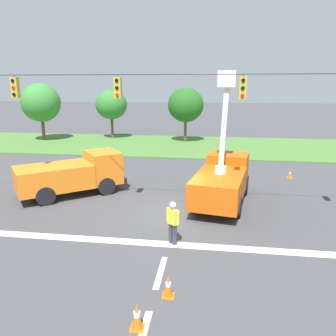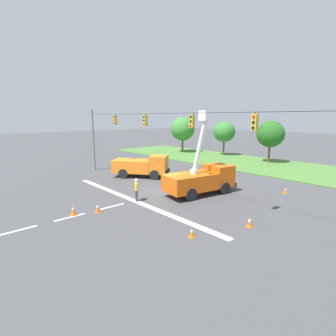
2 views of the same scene
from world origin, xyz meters
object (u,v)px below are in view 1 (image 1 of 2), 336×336
Objects in this scene: tree_centre at (186,105)px; traffic_cone_mid_left at (168,286)px; traffic_cone_near_bucket at (290,174)px; utility_truck_bucket_lift at (223,177)px; traffic_cone_foreground_right at (137,316)px; tree_west at (111,105)px; road_worker at (173,220)px; utility_truck_support_near at (73,174)px; tree_far_west at (41,103)px.

tree_centre reaches higher than traffic_cone_mid_left.
traffic_cone_mid_left is 1.23× the size of traffic_cone_near_bucket.
utility_truck_bucket_lift is 10.23m from traffic_cone_foreground_right.
tree_centre is at bearing -8.82° from tree_west.
road_worker is at bearing 94.75° from traffic_cone_mid_left.
tree_centre is at bearing 92.36° from traffic_cone_foreground_right.
utility_truck_bucket_lift reaches higher than utility_truck_support_near.
utility_truck_bucket_lift reaches higher than traffic_cone_foreground_right.
tree_west is 3.14× the size of road_worker.
tree_far_west is 26.09m from utility_truck_bucket_lift.
traffic_cone_mid_left is (10.40, -28.18, -3.54)m from tree_west.
tree_far_west is 1.13× the size of tree_west.
tree_west is at bearing 112.18° from road_worker.
traffic_cone_mid_left is at bearing -85.25° from road_worker.
tree_west reaches higher than utility_truck_support_near.
traffic_cone_foreground_right is at bearing -59.05° from utility_truck_support_near.
tree_far_west reaches higher than tree_west.
tree_centre is 8.11× the size of traffic_cone_mid_left.
traffic_cone_near_bucket is at bearing 21.56° from utility_truck_support_near.
utility_truck_support_near is at bearing -79.17° from tree_west.
utility_truck_support_near reaches higher than road_worker.
traffic_cone_near_bucket is (4.68, 5.36, -1.10)m from utility_truck_bucket_lift.
tree_far_west is 27.10m from traffic_cone_near_bucket.
traffic_cone_mid_left is at bearing -55.63° from tree_far_west.
road_worker reaches higher than traffic_cone_mid_left.
traffic_cone_mid_left reaches higher than traffic_cone_near_bucket.
traffic_cone_near_bucket is at bearing 65.17° from traffic_cone_foreground_right.
traffic_cone_mid_left is (0.62, 1.43, -0.02)m from traffic_cone_foreground_right.
utility_truck_bucket_lift reaches higher than tree_far_west.
traffic_cone_mid_left is at bearing -86.19° from tree_centre.
utility_truck_bucket_lift is (19.36, -17.26, -2.82)m from tree_far_west.
tree_centre is 0.96× the size of utility_truck_support_near.
utility_truck_support_near is (-8.43, 0.18, -0.17)m from utility_truck_bucket_lift.
traffic_cone_mid_left is (17.59, -25.73, -3.84)m from tree_far_west.
traffic_cone_near_bucket is at bearing -40.44° from tree_west.
utility_truck_support_near is at bearing -105.01° from tree_centre.
tree_far_west is at bearing 127.74° from road_worker.
utility_truck_bucket_lift is at bearing 76.46° from traffic_cone_foreground_right.
tree_west reaches higher than traffic_cone_near_bucket.
traffic_cone_mid_left is at bearing -114.97° from traffic_cone_near_bucket.
utility_truck_support_near is at bearing 140.34° from road_worker.
tree_centre is 19.04m from utility_truck_support_near.
tree_west is 8.72m from tree_centre.
traffic_cone_foreground_right is 1.56m from traffic_cone_mid_left.
tree_west is 9.50× the size of traffic_cone_near_bucket.
utility_truck_support_near reaches higher than traffic_cone_near_bucket.
utility_truck_bucket_lift is at bearing 68.25° from road_worker.
utility_truck_bucket_lift reaches higher than traffic_cone_mid_left.
tree_far_west is at bearing -161.19° from tree_west.
road_worker is 4.84m from traffic_cone_foreground_right.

